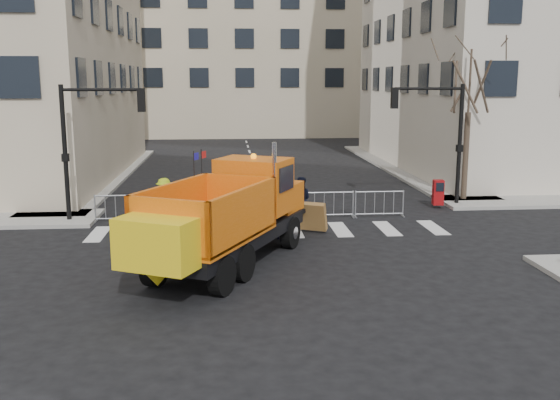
{
  "coord_description": "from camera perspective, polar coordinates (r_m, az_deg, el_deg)",
  "views": [
    {
      "loc": [
        -1.69,
        -17.18,
        5.55
      ],
      "look_at": [
        -0.04,
        2.5,
        1.75
      ],
      "focal_mm": 40.0,
      "sensor_mm": 36.0,
      "label": 1
    }
  ],
  "objects": [
    {
      "name": "cop_b",
      "position": [
        24.64,
        1.86,
        0.03
      ],
      "size": [
        1.0,
        0.85,
        1.82
      ],
      "primitive_type": "imported",
      "rotation": [
        0.0,
        0.0,
        2.94
      ],
      "color": "black",
      "rests_on": "ground"
    },
    {
      "name": "cop_a",
      "position": [
        21.99,
        -0.57,
        -1.58
      ],
      "size": [
        0.66,
        0.51,
        1.6
      ],
      "primitive_type": "imported",
      "rotation": [
        0.0,
        0.0,
        3.38
      ],
      "color": "black",
      "rests_on": "ground"
    },
    {
      "name": "ground",
      "position": [
        18.14,
        0.8,
        -6.93
      ],
      "size": [
        120.0,
        120.0,
        0.0
      ],
      "primitive_type": "plane",
      "color": "black",
      "rests_on": "ground"
    },
    {
      "name": "traffic_light_right",
      "position": [
        28.7,
        16.09,
        4.76
      ],
      "size": [
        0.18,
        0.18,
        5.4
      ],
      "primitive_type": "cylinder",
      "color": "black",
      "rests_on": "ground"
    },
    {
      "name": "crowd_barriers",
      "position": [
        25.3,
        -2.56,
        -0.52
      ],
      "size": [
        12.6,
        0.6,
        1.1
      ],
      "primitive_type": null,
      "color": "#9EA0A5",
      "rests_on": "ground"
    },
    {
      "name": "building_far",
      "position": [
        69.5,
        -3.51,
        16.19
      ],
      "size": [
        30.0,
        18.0,
        24.0
      ],
      "primitive_type": "cube",
      "color": "#BCAF90",
      "rests_on": "ground"
    },
    {
      "name": "worker",
      "position": [
        24.56,
        -10.52,
        0.02
      ],
      "size": [
        1.25,
        1.19,
        1.7
      ],
      "primitive_type": "imported",
      "rotation": [
        0.0,
        0.0,
        0.7
      ],
      "color": "#A3BB16",
      "rests_on": "sidewalk_back"
    },
    {
      "name": "sidewalk_back",
      "position": [
        26.31,
        -1.0,
        -1.12
      ],
      "size": [
        64.0,
        5.0,
        0.15
      ],
      "primitive_type": "cube",
      "color": "gray",
      "rests_on": "ground"
    },
    {
      "name": "traffic_light_left",
      "position": [
        25.63,
        -19.05,
        3.91
      ],
      "size": [
        0.18,
        0.18,
        5.4
      ],
      "primitive_type": "cylinder",
      "color": "black",
      "rests_on": "ground"
    },
    {
      "name": "plow_truck",
      "position": [
        18.61,
        -4.99,
        -1.28
      ],
      "size": [
        6.5,
        9.65,
        3.7
      ],
      "rotation": [
        0.0,
        0.0,
        1.11
      ],
      "color": "black",
      "rests_on": "ground"
    },
    {
      "name": "newspaper_box",
      "position": [
        28.29,
        14.26,
        0.68
      ],
      "size": [
        0.49,
        0.44,
        1.1
      ],
      "primitive_type": "cube",
      "rotation": [
        0.0,
        0.0,
        -0.1
      ],
      "color": "maroon",
      "rests_on": "sidewalk_back"
    },
    {
      "name": "street_tree",
      "position": [
        29.8,
        16.79,
        6.97
      ],
      "size": [
        3.0,
        3.0,
        7.5
      ],
      "primitive_type": null,
      "color": "#382B21",
      "rests_on": "ground"
    },
    {
      "name": "cop_c",
      "position": [
        23.35,
        -2.73,
        -0.29
      ],
      "size": [
        1.08,
        1.28,
        2.05
      ],
      "primitive_type": "imported",
      "rotation": [
        0.0,
        0.0,
        4.13
      ],
      "color": "black",
      "rests_on": "ground"
    }
  ]
}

